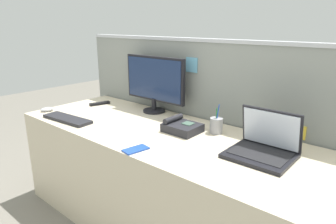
% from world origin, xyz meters
% --- Properties ---
extents(desk, '(2.16, 0.78, 0.71)m').
position_xyz_m(desk, '(0.00, 0.00, 0.35)').
color(desk, beige).
rests_on(desk, ground_plane).
extents(cubicle_divider, '(2.35, 0.08, 1.27)m').
position_xyz_m(cubicle_divider, '(0.00, 0.43, 0.64)').
color(cubicle_divider, gray).
rests_on(cubicle_divider, ground_plane).
extents(desktop_monitor, '(0.56, 0.17, 0.43)m').
position_xyz_m(desktop_monitor, '(-0.35, 0.30, 0.95)').
color(desktop_monitor, black).
rests_on(desktop_monitor, desk).
extents(laptop, '(0.32, 0.28, 0.24)m').
position_xyz_m(laptop, '(0.63, 0.08, 0.76)').
color(laptop, black).
rests_on(laptop, desk).
extents(desk_phone, '(0.22, 0.18, 0.09)m').
position_xyz_m(desk_phone, '(0.09, 0.08, 0.74)').
color(desk_phone, '#232328').
rests_on(desk_phone, desk).
extents(keyboard_main, '(0.42, 0.15, 0.02)m').
position_xyz_m(keyboard_main, '(-0.67, -0.27, 0.72)').
color(keyboard_main, '#232328').
rests_on(keyboard_main, desk).
extents(computer_mouse_right_hand, '(0.09, 0.11, 0.03)m').
position_xyz_m(computer_mouse_right_hand, '(-1.00, -0.24, 0.72)').
color(computer_mouse_right_hand, '#B2B5BC').
rests_on(computer_mouse_right_hand, desk).
extents(pen_cup, '(0.08, 0.08, 0.19)m').
position_xyz_m(pen_cup, '(0.27, 0.20, 0.76)').
color(pen_cup, '#99999E').
rests_on(pen_cup, desk).
extents(cell_phone_blue_case, '(0.10, 0.15, 0.01)m').
position_xyz_m(cell_phone_blue_case, '(0.08, -0.31, 0.71)').
color(cell_phone_blue_case, blue).
rests_on(cell_phone_blue_case, desk).
extents(tv_remote, '(0.09, 0.18, 0.02)m').
position_xyz_m(tv_remote, '(-0.85, 0.15, 0.72)').
color(tv_remote, black).
rests_on(tv_remote, desk).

